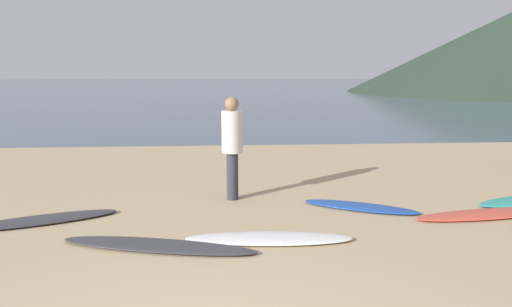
% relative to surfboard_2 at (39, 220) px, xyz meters
% --- Properties ---
extents(ground_plane, '(120.00, 120.00, 0.20)m').
position_rel_surfboard_2_xyz_m(ground_plane, '(2.53, 5.63, -0.13)').
color(ground_plane, tan).
rests_on(ground_plane, ground).
extents(ocean_water, '(140.00, 100.00, 0.01)m').
position_rel_surfboard_2_xyz_m(ocean_water, '(2.53, 57.26, -0.03)').
color(ocean_water, '#475B6B').
rests_on(ocean_water, ground).
extents(surfboard_2, '(2.32, 1.34, 0.07)m').
position_rel_surfboard_2_xyz_m(surfboard_2, '(0.00, 0.00, 0.00)').
color(surfboard_2, '#333338').
rests_on(surfboard_2, ground).
extents(surfboard_3, '(2.67, 1.15, 0.07)m').
position_rel_surfboard_2_xyz_m(surfboard_3, '(1.92, -1.21, 0.00)').
color(surfboard_3, '#333338').
rests_on(surfboard_3, ground).
extents(surfboard_4, '(2.29, 0.69, 0.08)m').
position_rel_surfboard_2_xyz_m(surfboard_4, '(3.38, -1.06, 0.00)').
color(surfboard_4, white).
rests_on(surfboard_4, ground).
extents(surfboard_5, '(1.93, 1.33, 0.07)m').
position_rel_surfboard_2_xyz_m(surfboard_5, '(5.05, 0.35, 0.00)').
color(surfboard_5, '#1E479E').
rests_on(surfboard_5, ground).
extents(surfboard_6, '(2.61, 0.91, 0.07)m').
position_rel_surfboard_2_xyz_m(surfboard_6, '(6.96, -0.19, -0.00)').
color(surfboard_6, '#D84C38').
rests_on(surfboard_6, ground).
extents(person_2, '(0.37, 0.37, 1.82)m').
position_rel_surfboard_2_xyz_m(person_2, '(2.95, 1.10, 1.04)').
color(person_2, '#2D2D38').
rests_on(person_2, ground).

